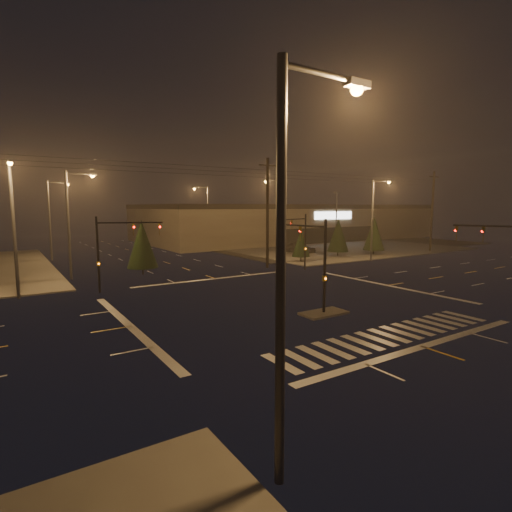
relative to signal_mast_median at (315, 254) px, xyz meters
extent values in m
plane|color=black|center=(0.00, 3.07, -3.75)|extent=(140.00, 140.00, 0.00)
cube|color=#4B4843|center=(30.00, 33.07, -3.69)|extent=(36.00, 36.00, 0.12)
cube|color=#4B4843|center=(0.00, -0.93, -3.68)|extent=(3.00, 1.60, 0.15)
cube|color=beige|center=(0.00, -5.93, -3.75)|extent=(15.00, 2.60, 0.01)
cube|color=beige|center=(0.00, -7.93, -3.75)|extent=(16.00, 0.50, 0.01)
cube|color=beige|center=(0.00, 14.07, -3.75)|extent=(16.00, 0.50, 0.01)
cube|color=black|center=(35.00, 31.07, -3.71)|extent=(50.00, 24.00, 0.08)
cube|color=brown|center=(35.00, 49.07, -0.25)|extent=(60.00, 28.00, 7.00)
cube|color=black|center=(35.00, 49.07, 3.05)|extent=(60.20, 28.20, 0.80)
cube|color=white|center=(35.00, 34.97, 1.45)|extent=(9.00, 0.20, 1.40)
cube|color=black|center=(35.00, 35.02, -2.15)|extent=(22.00, 0.15, 2.80)
cylinder|color=black|center=(0.00, -0.93, -0.75)|extent=(0.18, 0.18, 6.00)
cylinder|color=black|center=(0.00, 1.32, 1.75)|extent=(0.12, 4.50, 0.12)
imported|color=#594707|center=(0.00, 3.35, 1.70)|extent=(0.16, 0.20, 1.00)
cube|color=#594707|center=(0.00, -0.93, -1.45)|extent=(0.25, 0.18, 0.35)
cylinder|color=black|center=(10.50, 13.57, -0.75)|extent=(0.18, 0.18, 6.00)
cylinder|color=black|center=(8.15, 12.72, 1.75)|extent=(4.74, 1.82, 0.12)
imported|color=#594707|center=(6.04, 11.95, 1.70)|extent=(0.24, 0.22, 1.00)
cube|color=#594707|center=(10.50, 13.57, -1.45)|extent=(0.25, 0.18, 0.35)
cylinder|color=black|center=(-10.50, 13.57, -0.75)|extent=(0.18, 0.18, 6.00)
cylinder|color=black|center=(-8.15, 12.72, 1.75)|extent=(4.74, 1.82, 0.12)
imported|color=#594707|center=(-6.04, 11.95, 1.70)|extent=(0.24, 0.22, 1.00)
cube|color=#594707|center=(-10.50, 13.57, -1.45)|extent=(0.25, 0.18, 0.35)
cylinder|color=black|center=(9.82, -5.55, 1.75)|extent=(1.48, 3.80, 0.12)
imported|color=#594707|center=(9.20, -3.86, 1.70)|extent=(0.22, 0.24, 1.00)
cylinder|color=#38383A|center=(-11.50, -11.93, 1.25)|extent=(0.24, 0.24, 10.00)
cylinder|color=#38383A|center=(-10.30, -11.93, 6.05)|extent=(2.40, 0.14, 0.14)
cube|color=#38383A|center=(-9.20, -11.93, 6.00)|extent=(0.70, 0.30, 0.18)
sphere|color=#FF9D2D|center=(-9.20, -11.93, 5.87)|extent=(0.32, 0.32, 0.32)
cylinder|color=#38383A|center=(-11.50, 21.07, 1.25)|extent=(0.24, 0.24, 10.00)
cylinder|color=#38383A|center=(-10.30, 21.07, 6.05)|extent=(2.40, 0.14, 0.14)
cube|color=#38383A|center=(-9.20, 21.07, 6.00)|extent=(0.70, 0.30, 0.18)
sphere|color=#FF9D2D|center=(-9.20, 21.07, 5.87)|extent=(0.32, 0.32, 0.32)
cylinder|color=#38383A|center=(-11.50, 37.07, 1.25)|extent=(0.24, 0.24, 10.00)
cylinder|color=#38383A|center=(-10.30, 37.07, 6.05)|extent=(2.40, 0.14, 0.14)
cube|color=#38383A|center=(-9.20, 37.07, 6.00)|extent=(0.70, 0.30, 0.18)
sphere|color=#FF9D2D|center=(-9.20, 37.07, 5.87)|extent=(0.32, 0.32, 0.32)
cylinder|color=#38383A|center=(11.50, 19.07, 1.25)|extent=(0.24, 0.24, 10.00)
cylinder|color=#38383A|center=(10.30, 19.07, 6.05)|extent=(2.40, 0.14, 0.14)
cube|color=#38383A|center=(9.20, 19.07, 6.00)|extent=(0.70, 0.30, 0.18)
sphere|color=#FF9D2D|center=(9.20, 19.07, 5.87)|extent=(0.32, 0.32, 0.32)
cylinder|color=#38383A|center=(11.50, 39.07, 1.25)|extent=(0.24, 0.24, 10.00)
cylinder|color=#38383A|center=(10.30, 39.07, 6.05)|extent=(2.40, 0.14, 0.14)
cube|color=#38383A|center=(9.20, 39.07, 6.00)|extent=(0.70, 0.30, 0.18)
sphere|color=#FF9D2D|center=(9.20, 39.07, 5.87)|extent=(0.32, 0.32, 0.32)
cylinder|color=#38383A|center=(-16.00, 14.57, 1.25)|extent=(0.24, 0.24, 10.00)
cylinder|color=#38383A|center=(-16.00, 13.37, 6.05)|extent=(0.14, 2.40, 0.14)
cube|color=#38383A|center=(-16.00, 12.27, 6.00)|extent=(0.30, 0.70, 0.18)
sphere|color=#FF9D2D|center=(-16.00, 12.27, 5.87)|extent=(0.32, 0.32, 0.32)
cylinder|color=#38383A|center=(22.00, 14.57, 1.25)|extent=(0.24, 0.24, 10.00)
cylinder|color=#38383A|center=(22.00, 13.37, 6.05)|extent=(0.14, 2.40, 0.14)
cube|color=#38383A|center=(22.00, 12.27, 6.00)|extent=(0.30, 0.70, 0.18)
sphere|color=#FF9D2D|center=(22.00, 12.27, 5.87)|extent=(0.32, 0.32, 0.32)
cylinder|color=black|center=(8.00, 17.07, 2.25)|extent=(0.32, 0.32, 12.00)
cube|color=black|center=(8.00, 17.07, 7.45)|extent=(2.20, 0.12, 0.12)
cylinder|color=black|center=(38.00, 17.07, 2.25)|extent=(0.32, 0.32, 12.00)
cube|color=black|center=(38.00, 17.07, 7.45)|extent=(2.20, 0.12, 0.12)
cylinder|color=black|center=(14.08, 18.65, -3.40)|extent=(0.18, 0.18, 0.70)
cone|color=black|center=(14.08, 18.65, -1.31)|extent=(2.23, 2.23, 3.48)
cylinder|color=black|center=(21.90, 20.31, -3.40)|extent=(0.18, 0.18, 0.70)
cone|color=black|center=(21.90, 20.31, -0.80)|extent=(2.89, 2.89, 4.51)
cylinder|color=black|center=(27.42, 18.85, -3.40)|extent=(0.18, 0.18, 0.70)
cone|color=black|center=(27.42, 18.85, -0.73)|extent=(2.97, 2.97, 4.63)
cylinder|color=black|center=(-5.03, 20.13, -3.40)|extent=(0.18, 0.18, 0.70)
cone|color=black|center=(-5.03, 20.13, -0.67)|extent=(3.05, 3.05, 4.76)
imported|color=black|center=(19.95, 26.30, -2.90)|extent=(3.58, 5.38, 1.70)
camera|label=1|loc=(-16.88, -19.24, 2.97)|focal=28.00mm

